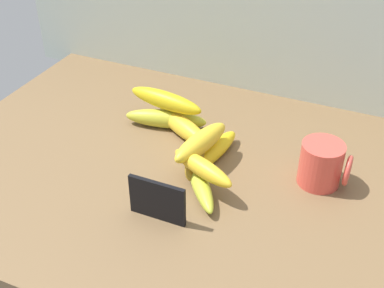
% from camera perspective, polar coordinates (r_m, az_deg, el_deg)
% --- Properties ---
extents(counter_top, '(1.10, 0.76, 0.03)m').
position_cam_1_polar(counter_top, '(1.06, -0.63, -3.70)').
color(counter_top, brown).
rests_on(counter_top, ground).
extents(chalkboard_sign, '(0.11, 0.02, 0.08)m').
position_cam_1_polar(chalkboard_sign, '(0.92, -3.92, -6.52)').
color(chalkboard_sign, black).
rests_on(chalkboard_sign, counter_top).
extents(coffee_mug, '(0.10, 0.08, 0.09)m').
position_cam_1_polar(coffee_mug, '(1.02, 14.48, -2.22)').
color(coffee_mug, '#DB4B3F').
rests_on(coffee_mug, counter_top).
extents(banana_0, '(0.15, 0.19, 0.03)m').
position_cam_1_polar(banana_0, '(1.00, 0.73, -3.89)').
color(banana_0, '#BCCA34').
rests_on(banana_0, counter_top).
extents(banana_1, '(0.18, 0.13, 0.04)m').
position_cam_1_polar(banana_1, '(1.14, -1.04, 1.98)').
color(banana_1, gold).
rests_on(banana_1, counter_top).
extents(banana_2, '(0.20, 0.09, 0.04)m').
position_cam_1_polar(banana_2, '(1.17, -2.97, 2.84)').
color(banana_2, gold).
rests_on(banana_2, counter_top).
extents(banana_3, '(0.08, 0.17, 0.04)m').
position_cam_1_polar(banana_3, '(1.05, 0.63, -1.37)').
color(banana_3, '#A27E1D').
rests_on(banana_3, counter_top).
extents(banana_4, '(0.07, 0.17, 0.04)m').
position_cam_1_polar(banana_4, '(1.07, 2.49, -0.78)').
color(banana_4, yellow).
rests_on(banana_4, counter_top).
extents(banana_5, '(0.15, 0.09, 0.04)m').
position_cam_1_polar(banana_5, '(0.97, 1.18, -2.69)').
color(banana_5, yellow).
rests_on(banana_5, banana_0).
extents(banana_6, '(0.08, 0.17, 0.04)m').
position_cam_1_polar(banana_6, '(1.02, 1.01, 0.20)').
color(banana_6, yellow).
rests_on(banana_6, banana_3).
extents(banana_7, '(0.19, 0.07, 0.04)m').
position_cam_1_polar(banana_7, '(1.16, -3.00, 4.94)').
color(banana_7, gold).
rests_on(banana_7, banana_2).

